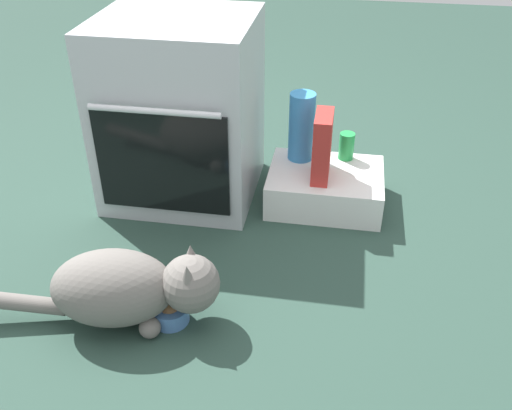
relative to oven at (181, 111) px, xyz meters
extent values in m
plane|color=#284238|center=(0.05, -0.38, -0.38)|extent=(8.00, 8.00, 0.00)
cube|color=#B7BABF|center=(0.00, 0.00, 0.00)|extent=(0.62, 0.57, 0.77)
cube|color=black|center=(0.00, -0.29, -0.10)|extent=(0.53, 0.01, 0.42)
cylinder|color=silver|center=(0.00, -0.31, 0.14)|extent=(0.50, 0.02, 0.02)
cube|color=white|center=(0.62, -0.01, -0.31)|extent=(0.48, 0.37, 0.15)
cylinder|color=#4C7AB7|center=(0.17, -0.81, -0.35)|extent=(0.12, 0.12, 0.06)
sphere|color=brown|center=(0.17, -0.81, -0.33)|extent=(0.07, 0.07, 0.07)
ellipsoid|color=slate|center=(0.00, -0.84, -0.24)|extent=(0.43, 0.31, 0.25)
sphere|color=slate|center=(0.24, -0.80, -0.22)|extent=(0.19, 0.19, 0.19)
cone|color=slate|center=(0.24, -0.75, -0.15)|extent=(0.07, 0.07, 0.09)
cone|color=slate|center=(0.25, -0.85, -0.15)|extent=(0.07, 0.07, 0.09)
cylinder|color=slate|center=(-0.33, -0.90, -0.31)|extent=(0.34, 0.11, 0.10)
sphere|color=slate|center=(0.10, -0.76, -0.35)|extent=(0.07, 0.07, 0.07)
sphere|color=slate|center=(0.13, -0.89, -0.35)|extent=(0.07, 0.07, 0.07)
cube|color=#B72D28|center=(0.60, -0.05, -0.09)|extent=(0.07, 0.18, 0.28)
cylinder|color=green|center=(0.70, 0.13, -0.17)|extent=(0.07, 0.07, 0.12)
cylinder|color=#388CD1|center=(0.50, 0.10, -0.08)|extent=(0.11, 0.11, 0.30)
camera|label=1|loc=(0.68, -2.12, 0.98)|focal=39.92mm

